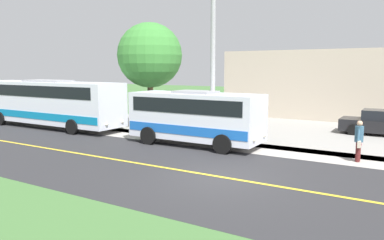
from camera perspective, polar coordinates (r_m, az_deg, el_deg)
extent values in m
plane|color=#3D6633|center=(13.42, 4.52, -8.71)|extent=(120.00, 120.00, 0.00)
cube|color=#28282B|center=(13.42, 4.52, -8.70)|extent=(8.00, 100.00, 0.01)
cube|color=#9E9991|center=(18.09, 11.89, -4.49)|extent=(2.40, 100.00, 0.01)
cube|color=gray|center=(24.39, 24.18, -1.83)|extent=(14.00, 36.00, 0.01)
cube|color=gold|center=(13.42, 4.52, -8.68)|extent=(0.16, 100.00, 0.00)
cube|color=silver|center=(18.68, 0.54, 0.66)|extent=(2.30, 6.72, 2.26)
cube|color=blue|center=(18.76, 0.54, -1.09)|extent=(2.34, 6.59, 0.44)
cube|color=black|center=(18.61, 0.55, 2.43)|extent=(2.34, 6.05, 0.70)
cube|color=gray|center=(18.56, 0.55, 4.30)|extent=(1.38, 2.02, 0.12)
cylinder|color=black|center=(18.93, 7.77, -2.47)|extent=(0.25, 0.90, 0.90)
cylinder|color=black|center=(16.87, 4.69, -3.69)|extent=(0.25, 0.90, 0.90)
cylinder|color=black|center=(20.89, -2.80, -1.43)|extent=(0.25, 0.90, 0.90)
cylinder|color=black|center=(19.04, -6.65, -2.38)|extent=(0.25, 0.90, 0.90)
sphere|color=#F2EACC|center=(17.94, 10.95, -2.30)|extent=(0.20, 0.20, 0.20)
sphere|color=#F2EACC|center=(16.78, 9.47, -2.97)|extent=(0.20, 0.20, 0.20)
cube|color=silver|center=(26.14, -21.03, 2.61)|extent=(2.42, 11.31, 2.62)
cube|color=#0C72A5|center=(26.22, -20.95, 0.96)|extent=(2.46, 11.09, 0.44)
cube|color=black|center=(26.09, -21.11, 4.26)|extent=(2.46, 10.18, 0.70)
cube|color=gray|center=(26.07, -21.18, 5.60)|extent=(1.45, 3.39, 0.12)
cylinder|color=black|center=(24.47, -13.56, -0.26)|extent=(0.25, 0.90, 0.90)
cylinder|color=black|center=(22.83, -17.82, -1.00)|extent=(0.25, 0.90, 0.90)
cylinder|color=black|center=(29.78, -23.26, 0.73)|extent=(0.25, 0.90, 0.90)
cylinder|color=black|center=(28.44, -27.20, 0.19)|extent=(0.25, 0.90, 0.90)
sphere|color=#F2EACC|center=(22.58, -10.61, -0.21)|extent=(0.20, 0.20, 0.20)
sphere|color=#F2EACC|center=(21.61, -12.95, -0.64)|extent=(0.20, 0.20, 0.20)
cylinder|color=#4C1919|center=(17.04, 24.08, -4.37)|extent=(0.18, 0.18, 0.83)
cylinder|color=#4C1919|center=(16.84, 23.99, -4.50)|extent=(0.18, 0.18, 0.83)
cylinder|color=#335972|center=(16.81, 24.18, -1.96)|extent=(0.34, 0.34, 0.66)
sphere|color=tan|center=(16.74, 24.26, -0.47)|extent=(0.22, 0.22, 0.22)
cylinder|color=#335972|center=(16.98, 24.26, -1.76)|extent=(0.28, 0.10, 0.59)
cube|color=beige|center=(17.12, 24.38, -3.11)|extent=(0.20, 0.12, 0.28)
cylinder|color=#335972|center=(16.62, 24.11, -1.94)|extent=(0.28, 0.10, 0.59)
cube|color=beige|center=(16.61, 24.17, -3.41)|extent=(0.20, 0.12, 0.28)
cylinder|color=#9E9EA3|center=(18.69, 3.21, 8.67)|extent=(0.24, 0.24, 8.18)
cube|color=black|center=(24.19, 26.91, -0.81)|extent=(1.83, 4.41, 0.70)
cylinder|color=black|center=(23.47, 23.39, -1.36)|extent=(0.22, 0.64, 0.64)
cylinder|color=black|center=(25.24, 23.97, -0.79)|extent=(0.22, 0.64, 0.64)
cylinder|color=brown|center=(23.90, -6.35, 2.41)|extent=(0.36, 0.36, 3.13)
sphere|color=#387A33|center=(23.81, -6.47, 9.80)|extent=(4.05, 4.05, 4.05)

